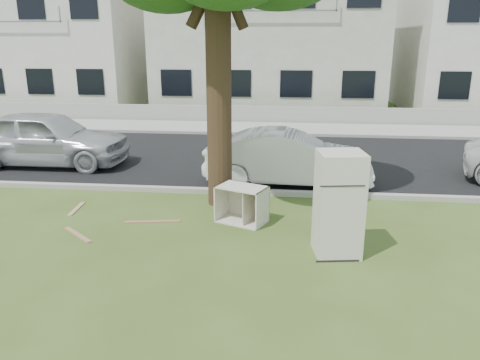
# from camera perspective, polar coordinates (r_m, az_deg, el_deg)

# --- Properties ---
(ground) EXTENTS (120.00, 120.00, 0.00)m
(ground) POSITION_cam_1_polar(r_m,az_deg,el_deg) (8.88, -1.53, -6.77)
(ground) COLOR #3A4F1C
(road) EXTENTS (120.00, 7.00, 0.01)m
(road) POSITION_cam_1_polar(r_m,az_deg,el_deg) (14.55, 1.52, 2.72)
(road) COLOR black
(road) RESTS_ON ground
(kerb_near) EXTENTS (120.00, 0.18, 0.12)m
(kerb_near) POSITION_cam_1_polar(r_m,az_deg,el_deg) (11.15, 0.09, -1.75)
(kerb_near) COLOR gray
(kerb_near) RESTS_ON ground
(kerb_far) EXTENTS (120.00, 0.18, 0.12)m
(kerb_far) POSITION_cam_1_polar(r_m,az_deg,el_deg) (18.00, 2.40, 5.45)
(kerb_far) COLOR gray
(kerb_far) RESTS_ON ground
(sidewalk) EXTENTS (120.00, 2.80, 0.01)m
(sidewalk) POSITION_cam_1_polar(r_m,az_deg,el_deg) (19.42, 2.67, 6.30)
(sidewalk) COLOR gray
(sidewalk) RESTS_ON ground
(low_wall) EXTENTS (120.00, 0.15, 0.70)m
(low_wall) POSITION_cam_1_polar(r_m,az_deg,el_deg) (20.94, 2.95, 8.03)
(low_wall) COLOR gray
(low_wall) RESTS_ON ground
(townhouse_left) EXTENTS (10.20, 8.16, 7.04)m
(townhouse_left) POSITION_cam_1_polar(r_m,az_deg,el_deg) (28.71, -22.01, 15.63)
(townhouse_left) COLOR silver
(townhouse_left) RESTS_ON ground
(townhouse_center) EXTENTS (11.22, 8.16, 7.44)m
(townhouse_center) POSITION_cam_1_polar(r_m,az_deg,el_deg) (25.59, 3.69, 17.21)
(townhouse_center) COLOR beige
(townhouse_center) RESTS_ON ground
(fridge) EXTENTS (0.83, 0.79, 1.79)m
(fridge) POSITION_cam_1_polar(r_m,az_deg,el_deg) (8.02, 11.94, -2.90)
(fridge) COLOR #B4B1A2
(fridge) RESTS_ON ground
(cabinet) EXTENTS (1.12, 0.92, 0.75)m
(cabinet) POSITION_cam_1_polar(r_m,az_deg,el_deg) (9.39, 0.23, -2.97)
(cabinet) COLOR beige
(cabinet) RESTS_ON ground
(plank_a) EXTENTS (1.12, 0.27, 0.02)m
(plank_a) POSITION_cam_1_polar(r_m,az_deg,el_deg) (9.66, -10.62, -4.99)
(plank_a) COLOR #906545
(plank_a) RESTS_ON ground
(plank_b) EXTENTS (0.80, 0.69, 0.02)m
(plank_b) POSITION_cam_1_polar(r_m,az_deg,el_deg) (9.40, -19.19, -6.31)
(plank_b) COLOR #916E4C
(plank_b) RESTS_ON ground
(plank_c) EXTENTS (0.15, 0.83, 0.02)m
(plank_c) POSITION_cam_1_polar(r_m,az_deg,el_deg) (10.78, -19.32, -3.34)
(plank_c) COLOR tan
(plank_c) RESTS_ON ground
(car_center) EXTENTS (4.19, 1.62, 1.36)m
(car_center) POSITION_cam_1_polar(r_m,az_deg,el_deg) (11.84, 5.86, 2.70)
(car_center) COLOR silver
(car_center) RESTS_ON ground
(car_left) EXTENTS (4.70, 1.89, 1.60)m
(car_left) POSITION_cam_1_polar(r_m,az_deg,el_deg) (14.69, -22.54, 4.75)
(car_left) COLOR #ABADB3
(car_left) RESTS_ON ground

